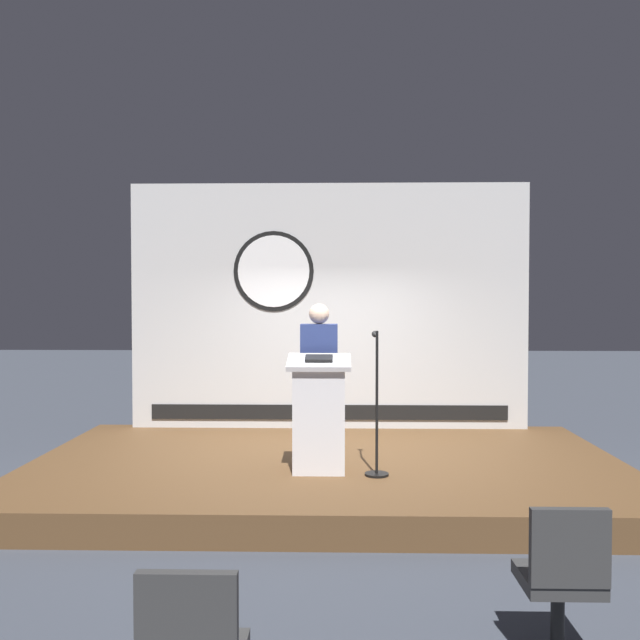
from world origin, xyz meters
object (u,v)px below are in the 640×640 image
(speaker_person, at_px, (319,381))
(audience_chair_left, at_px, (562,570))
(microphone_stand, at_px, (377,424))
(podium, at_px, (319,414))

(speaker_person, distance_m, audience_chair_left, 3.87)
(speaker_person, height_order, audience_chair_left, speaker_person)
(microphone_stand, bearing_deg, podium, 170.31)
(speaker_person, xyz_separation_m, microphone_stand, (0.59, -0.58, -0.37))
(podium, bearing_deg, speaker_person, 91.39)
(microphone_stand, relative_size, audience_chair_left, 1.62)
(speaker_person, height_order, microphone_stand, speaker_person)
(microphone_stand, bearing_deg, speaker_person, 135.50)
(audience_chair_left, bearing_deg, podium, 116.02)
(podium, xyz_separation_m, speaker_person, (-0.01, 0.48, 0.29))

